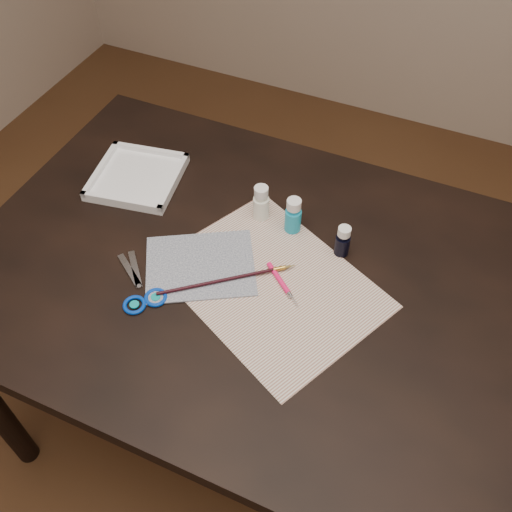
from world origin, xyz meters
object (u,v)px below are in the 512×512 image
at_px(canvas, 200,266).
at_px(paint_bottle_cyan, 293,215).
at_px(paint_bottle_navy, 343,241).
at_px(palette_tray, 137,176).
at_px(scissors, 134,282).
at_px(paint_bottle_white, 261,203).
at_px(paper, 271,284).

bearing_deg(canvas, paint_bottle_cyan, 52.53).
bearing_deg(paint_bottle_navy, canvas, -148.72).
bearing_deg(palette_tray, scissors, -59.77).
distance_m(paint_bottle_navy, palette_tray, 0.55).
height_order(canvas, paint_bottle_navy, paint_bottle_navy).
relative_size(paint_bottle_cyan, paint_bottle_navy, 1.15).
xyz_separation_m(paint_bottle_white, paint_bottle_cyan, (0.08, -0.01, 0.00)).
relative_size(paint_bottle_cyan, scissors, 0.48).
distance_m(canvas, paint_bottle_white, 0.21).
xyz_separation_m(canvas, paint_bottle_cyan, (0.14, 0.19, 0.04)).
relative_size(paint_bottle_cyan, palette_tray, 0.44).
xyz_separation_m(canvas, paint_bottle_navy, (0.27, 0.17, 0.04)).
height_order(paint_bottle_white, scissors, paint_bottle_white).
relative_size(canvas, scissors, 1.24).
relative_size(canvas, paint_bottle_cyan, 2.56).
height_order(canvas, scissors, scissors).
xyz_separation_m(paint_bottle_navy, scissors, (-0.38, -0.27, -0.04)).
xyz_separation_m(scissors, palette_tray, (-0.17, 0.29, 0.01)).
height_order(paper, canvas, canvas).
xyz_separation_m(paper, paint_bottle_white, (-0.10, 0.18, 0.05)).
distance_m(canvas, paint_bottle_cyan, 0.24).
relative_size(paint_bottle_white, palette_tray, 0.44).
bearing_deg(canvas, scissors, -137.71).
bearing_deg(paint_bottle_white, canvas, -107.14).
bearing_deg(paint_bottle_navy, scissors, -145.22).
xyz_separation_m(paint_bottle_cyan, scissors, (-0.25, -0.29, -0.04)).
distance_m(paper, paint_bottle_cyan, 0.18).
distance_m(canvas, palette_tray, 0.34).
bearing_deg(paint_bottle_cyan, paint_bottle_navy, -10.41).
relative_size(scissors, palette_tray, 0.91).
height_order(paper, scissors, scissors).
relative_size(paper, paint_bottle_cyan, 4.82).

